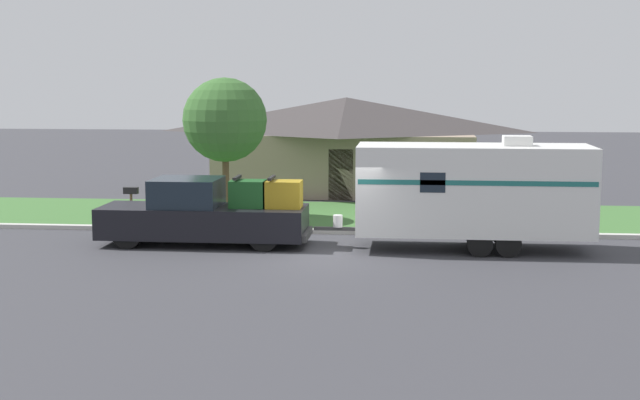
# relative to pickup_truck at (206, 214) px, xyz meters

# --- Properties ---
(ground_plane) EXTENTS (120.00, 120.00, 0.00)m
(ground_plane) POSITION_rel_pickup_truck_xyz_m (4.04, -1.48, -0.92)
(ground_plane) COLOR #38383D
(curb_strip) EXTENTS (80.00, 0.30, 0.14)m
(curb_strip) POSITION_rel_pickup_truck_xyz_m (4.04, 2.27, -0.85)
(curb_strip) COLOR beige
(curb_strip) RESTS_ON ground_plane
(lawn_strip) EXTENTS (80.00, 7.00, 0.03)m
(lawn_strip) POSITION_rel_pickup_truck_xyz_m (4.04, 5.92, -0.91)
(lawn_strip) COLOR #3D6B33
(lawn_strip) RESTS_ON ground_plane
(house_across_street) EXTENTS (11.75, 6.72, 4.12)m
(house_across_street) POSITION_rel_pickup_truck_xyz_m (3.27, 13.21, 1.21)
(house_across_street) COLOR gray
(house_across_street) RESTS_ON ground_plane
(pickup_truck) EXTENTS (6.27, 2.04, 2.08)m
(pickup_truck) POSITION_rel_pickup_truck_xyz_m (0.00, 0.00, 0.00)
(pickup_truck) COLOR black
(pickup_truck) RESTS_ON ground_plane
(travel_trailer) EXTENTS (8.00, 2.37, 3.33)m
(travel_trailer) POSITION_rel_pickup_truck_xyz_m (7.90, -0.00, 0.84)
(travel_trailer) COLOR black
(travel_trailer) RESTS_ON ground_plane
(mailbox) EXTENTS (0.48, 0.20, 1.35)m
(mailbox) POSITION_rel_pickup_truck_xyz_m (-3.22, 2.90, 0.11)
(mailbox) COLOR brown
(mailbox) RESTS_ON ground_plane
(tree_in_yard) EXTENTS (2.97, 2.97, 4.99)m
(tree_in_yard) POSITION_rel_pickup_truck_xyz_m (-0.44, 5.08, 2.57)
(tree_in_yard) COLOR brown
(tree_in_yard) RESTS_ON ground_plane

